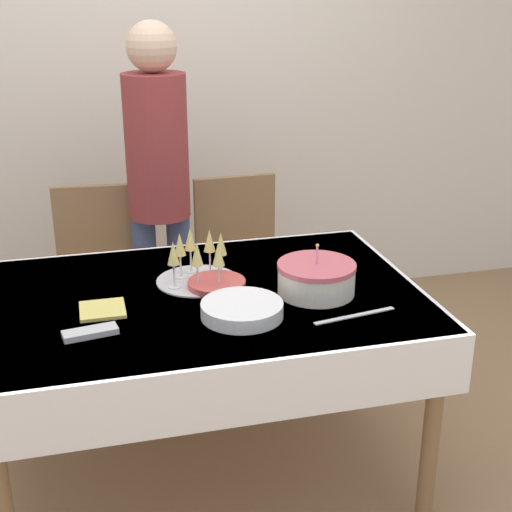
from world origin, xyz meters
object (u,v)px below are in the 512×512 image
(dining_chair_far_right, at_px, (242,268))
(birthday_cake, at_px, (316,278))
(person_standing, at_px, (158,173))
(plate_stack_main, at_px, (242,310))
(dining_chair_far_left, at_px, (101,282))
(champagne_tray, at_px, (198,259))
(plate_stack_dessert, at_px, (217,284))

(dining_chair_far_right, xyz_separation_m, birthday_cake, (0.05, -0.93, 0.32))
(birthday_cake, xyz_separation_m, person_standing, (-0.43, 0.95, 0.17))
(plate_stack_main, bearing_deg, birthday_cake, 21.92)
(dining_chair_far_left, bearing_deg, champagne_tray, -64.95)
(dining_chair_far_left, distance_m, plate_stack_main, 1.16)
(dining_chair_far_left, bearing_deg, dining_chair_far_right, 0.02)
(dining_chair_far_right, relative_size, champagne_tray, 3.12)
(dining_chair_far_left, height_order, champagne_tray, champagne_tray)
(champagne_tray, height_order, plate_stack_main, champagne_tray)
(plate_stack_main, bearing_deg, person_standing, 97.19)
(dining_chair_far_right, bearing_deg, person_standing, 177.05)
(dining_chair_far_left, relative_size, plate_stack_dessert, 4.51)
(dining_chair_far_left, relative_size, person_standing, 0.57)
(dining_chair_far_left, xyz_separation_m, person_standing, (0.29, 0.02, 0.49))
(dining_chair_far_right, distance_m, plate_stack_main, 1.11)
(birthday_cake, bearing_deg, dining_chair_far_left, 127.90)
(birthday_cake, relative_size, plate_stack_dessert, 1.33)
(dining_chair_far_left, height_order, plate_stack_dessert, dining_chair_far_left)
(plate_stack_dessert, bearing_deg, champagne_tray, 125.43)
(plate_stack_main, bearing_deg, plate_stack_dessert, 97.81)
(plate_stack_main, relative_size, person_standing, 0.16)
(person_standing, bearing_deg, dining_chair_far_left, -176.10)
(birthday_cake, xyz_separation_m, champagne_tray, (-0.38, 0.20, 0.03))
(plate_stack_dessert, bearing_deg, dining_chair_far_left, 116.09)
(dining_chair_far_right, distance_m, birthday_cake, 0.98)
(dining_chair_far_left, xyz_separation_m, dining_chair_far_right, (0.67, 0.00, 0.00))
(champagne_tray, bearing_deg, plate_stack_dessert, -54.57)
(plate_stack_main, bearing_deg, dining_chair_far_left, 112.04)
(dining_chair_far_right, xyz_separation_m, champagne_tray, (-0.33, -0.72, 0.35))
(birthday_cake, height_order, plate_stack_main, birthday_cake)
(dining_chair_far_left, xyz_separation_m, champagne_tray, (0.34, -0.72, 0.35))
(dining_chair_far_left, xyz_separation_m, plate_stack_dessert, (0.39, -0.79, 0.28))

